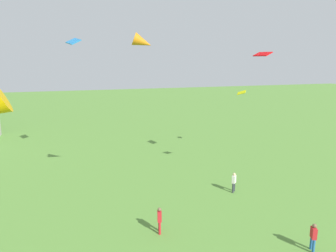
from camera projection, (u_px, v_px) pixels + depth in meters
name	position (u px, v px, depth m)	size (l,w,h in m)	color
person_0	(313.00, 236.00, 17.24)	(0.42, 0.51, 1.70)	#235693
person_1	(160.00, 219.00, 19.10)	(0.36, 0.52, 1.72)	red
person_3	(234.00, 181.00, 25.15)	(0.49, 0.48, 1.68)	#2D3338
kite_flying_0	(143.00, 42.00, 20.59)	(1.63, 1.14, 1.29)	#C77012
kite_flying_2	(242.00, 93.00, 34.93)	(1.05, 1.15, 0.59)	#C9CD09
kite_flying_4	(263.00, 54.00, 27.44)	(1.37, 1.67, 0.42)	red
kite_flying_5	(73.00, 41.00, 28.98)	(1.49, 1.70, 0.77)	#1E6FB5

